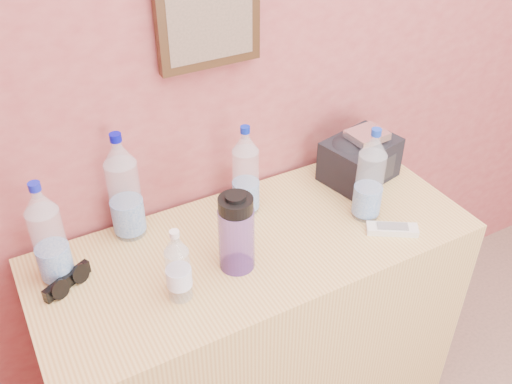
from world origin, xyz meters
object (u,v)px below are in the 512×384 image
foil_packet (367,135)px  pet_large_b (124,192)px  toiletry_bag (360,157)px  pet_large_c (246,174)px  sunglasses (67,281)px  pet_small (178,269)px  pet_large_a (49,239)px  ac_remote (392,229)px  nalgene_bottle (236,232)px  dresser (257,334)px  pet_large_d (370,179)px

foil_packet → pet_large_b: bearing=172.0°
toiletry_bag → pet_large_c: bearing=164.2°
pet_large_c → sunglasses: (-0.58, -0.07, -0.11)m
pet_small → pet_large_b: bearing=95.6°
pet_large_a → ac_remote: 0.98m
nalgene_bottle → foil_packet: nalgene_bottle is taller
pet_large_a → foil_packet: bearing=-1.0°
toiletry_bag → foil_packet: size_ratio=2.01×
pet_large_b → nalgene_bottle: size_ratio=1.41×
pet_small → pet_large_a: bearing=140.0°
dresser → pet_large_b: (-0.31, 0.22, 0.56)m
pet_large_b → ac_remote: 0.80m
pet_large_d → nalgene_bottle: bearing=-178.8°
pet_large_b → pet_large_d: bearing=-22.0°
sunglasses → pet_large_c: bearing=-20.9°
pet_large_d → dresser: bearing=172.2°
pet_large_d → toiletry_bag: size_ratio=1.28×
pet_large_b → pet_small: pet_large_b is taller
pet_large_d → ac_remote: pet_large_d is taller
sunglasses → dresser: bearing=-37.0°
nalgene_bottle → foil_packet: size_ratio=2.02×
sunglasses → toiletry_bag: (1.00, 0.05, 0.06)m
pet_large_a → pet_large_d: bearing=-11.2°
dresser → ac_remote: size_ratio=8.59×
pet_large_c → nalgene_bottle: pet_large_c is taller
pet_large_b → pet_small: 0.32m
dresser → pet_large_d: size_ratio=4.27×
pet_large_d → sunglasses: 0.91m
nalgene_bottle → foil_packet: bearing=16.9°
pet_large_a → pet_large_b: pet_large_b is taller
ac_remote → pet_large_d: bearing=133.1°
pet_large_a → pet_small: pet_large_a is taller
pet_large_a → pet_small: size_ratio=1.43×
pet_large_a → sunglasses: size_ratio=2.11×
pet_large_d → foil_packet: size_ratio=2.57×
pet_large_a → pet_large_d: pet_large_a is taller
sunglasses → toiletry_bag: 1.01m
pet_large_a → dresser: bearing=-13.5°
pet_large_a → ac_remote: (0.93, -0.29, -0.13)m
pet_large_b → toiletry_bag: bearing=-6.7°
nalgene_bottle → foil_packet: 0.59m
pet_large_c → nalgene_bottle: (-0.14, -0.22, -0.01)m
pet_small → sunglasses: pet_small is taller
pet_large_a → pet_small: bearing=-40.0°
pet_small → nalgene_bottle: (0.19, 0.03, 0.02)m
pet_small → pet_large_d: bearing=3.9°
toiletry_bag → foil_packet: (0.00, -0.02, 0.09)m
toiletry_bag → pet_large_d: bearing=-133.0°
pet_large_c → dresser: bearing=-107.0°
ac_remote → foil_packet: foil_packet is taller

